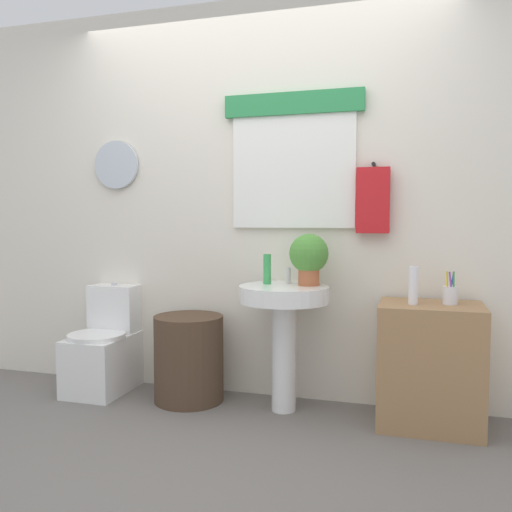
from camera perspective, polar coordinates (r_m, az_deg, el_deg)
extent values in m
plane|color=slate|center=(2.77, -6.76, -21.24)|extent=(8.00, 8.00, 0.00)
cube|color=silver|center=(3.59, 0.36, 5.93)|extent=(4.40, 0.10, 2.60)
cube|color=white|center=(3.48, 3.96, 8.99)|extent=(0.80, 0.03, 0.72)
cube|color=#2D894C|center=(3.53, 3.94, 15.86)|extent=(0.90, 0.04, 0.14)
cylinder|color=silver|center=(3.96, -14.59, 9.35)|extent=(0.33, 0.03, 0.33)
cylinder|color=black|center=(3.39, 12.40, 9.50)|extent=(0.02, 0.06, 0.02)
cube|color=red|center=(3.36, 12.31, 5.80)|extent=(0.20, 0.05, 0.40)
cube|color=white|center=(3.87, -16.02, -10.94)|extent=(0.36, 0.50, 0.38)
cylinder|color=white|center=(3.78, -16.57, -8.12)|extent=(0.38, 0.38, 0.03)
cube|color=white|center=(3.94, -14.78, -5.38)|extent=(0.34, 0.18, 0.33)
cylinder|color=silver|center=(3.92, -14.83, -2.87)|extent=(0.04, 0.04, 0.02)
cylinder|color=#4C3828|center=(3.56, -7.15, -10.73)|extent=(0.45, 0.45, 0.55)
cylinder|color=white|center=(3.35, 2.97, -10.60)|extent=(0.15, 0.15, 0.67)
cylinder|color=white|center=(3.27, 2.99, -4.04)|extent=(0.55, 0.55, 0.10)
cylinder|color=silver|center=(3.37, 3.48, -2.08)|extent=(0.03, 0.03, 0.10)
cube|color=#9E754C|center=(3.26, 17.99, -10.96)|extent=(0.57, 0.44, 0.70)
cylinder|color=green|center=(3.33, 1.20, -1.41)|extent=(0.05, 0.05, 0.19)
cylinder|color=#AD5B38|center=(3.29, 5.62, -2.26)|extent=(0.13, 0.13, 0.10)
sphere|color=#4C8E38|center=(3.27, 5.64, 0.27)|extent=(0.24, 0.24, 0.24)
cylinder|color=white|center=(3.13, 16.37, -3.00)|extent=(0.05, 0.05, 0.21)
cylinder|color=silver|center=(3.20, 19.92, -3.96)|extent=(0.08, 0.08, 0.10)
cylinder|color=green|center=(3.19, 20.25, -3.18)|extent=(0.02, 0.03, 0.18)
cylinder|color=blue|center=(3.22, 20.00, -3.12)|extent=(0.04, 0.02, 0.18)
cylinder|color=yellow|center=(3.19, 19.63, -3.17)|extent=(0.01, 0.03, 0.18)
cylinder|color=purple|center=(3.18, 20.02, -3.20)|extent=(0.03, 0.01, 0.18)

